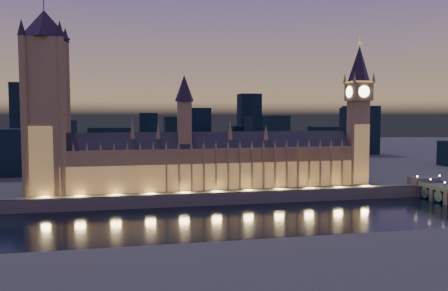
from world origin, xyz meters
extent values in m
plane|color=black|center=(0.00, 0.00, 0.00)|extent=(2000.00, 2000.00, 0.00)
cube|color=#404A3A|center=(0.00, 520.00, 4.00)|extent=(2000.00, 960.00, 8.00)
cube|color=#574C4B|center=(0.00, 41.00, 4.00)|extent=(2000.00, 2.50, 8.00)
cube|color=#8F6F4A|center=(-1.19, 62.00, 22.00)|extent=(200.33, 23.68, 28.00)
cube|color=tan|center=(-1.19, 51.75, 17.00)|extent=(200.00, 0.50, 18.00)
cube|color=black|center=(-1.19, 62.00, 39.00)|extent=(200.27, 19.95, 16.26)
cube|color=#8F6F4A|center=(-21.19, 62.00, 52.00)|extent=(9.00, 9.00, 32.00)
cone|color=black|center=(-21.19, 62.00, 77.00)|extent=(13.00, 13.00, 18.00)
cube|color=#8F6F4A|center=(-101.19, 51.40, 22.00)|extent=(1.20, 1.20, 28.00)
cone|color=#8F6F4A|center=(-101.19, 52.00, 39.00)|extent=(2.00, 2.00, 6.00)
cube|color=#8F6F4A|center=(-92.85, 51.40, 22.00)|extent=(1.20, 1.20, 28.00)
cone|color=#8F6F4A|center=(-92.85, 52.00, 39.00)|extent=(2.00, 2.00, 6.00)
cube|color=#8F6F4A|center=(-84.52, 51.40, 22.00)|extent=(1.20, 1.20, 28.00)
cone|color=#8F6F4A|center=(-84.52, 52.00, 39.00)|extent=(2.00, 2.00, 6.00)
cube|color=#8F6F4A|center=(-76.19, 51.40, 22.00)|extent=(1.20, 1.20, 28.00)
cone|color=#8F6F4A|center=(-76.19, 52.00, 39.00)|extent=(2.00, 2.00, 6.00)
cube|color=#8F6F4A|center=(-67.85, 51.40, 22.00)|extent=(1.20, 1.20, 28.00)
cone|color=#8F6F4A|center=(-67.85, 52.00, 39.00)|extent=(2.00, 2.00, 6.00)
cube|color=#8F6F4A|center=(-59.52, 51.40, 22.00)|extent=(1.20, 1.20, 28.00)
cone|color=#8F6F4A|center=(-59.52, 52.00, 39.00)|extent=(2.00, 2.00, 6.00)
cube|color=#8F6F4A|center=(-51.19, 51.40, 22.00)|extent=(1.20, 1.20, 28.00)
cone|color=#8F6F4A|center=(-51.19, 52.00, 39.00)|extent=(2.00, 2.00, 6.00)
cube|color=#8F6F4A|center=(-42.85, 51.40, 22.00)|extent=(1.20, 1.20, 28.00)
cone|color=#8F6F4A|center=(-42.85, 52.00, 39.00)|extent=(2.00, 2.00, 6.00)
cube|color=#8F6F4A|center=(-34.52, 51.40, 22.00)|extent=(1.20, 1.20, 28.00)
cone|color=#8F6F4A|center=(-34.52, 52.00, 39.00)|extent=(2.00, 2.00, 6.00)
cube|color=#8F6F4A|center=(-26.19, 51.40, 22.00)|extent=(1.20, 1.20, 28.00)
cone|color=#8F6F4A|center=(-26.19, 52.00, 39.00)|extent=(2.00, 2.00, 6.00)
cube|color=#8F6F4A|center=(-17.85, 51.40, 22.00)|extent=(1.20, 1.20, 28.00)
cone|color=#8F6F4A|center=(-17.85, 52.00, 39.00)|extent=(2.00, 2.00, 6.00)
cube|color=#8F6F4A|center=(-9.52, 51.40, 22.00)|extent=(1.20, 1.20, 28.00)
cone|color=#8F6F4A|center=(-9.52, 52.00, 39.00)|extent=(2.00, 2.00, 6.00)
cube|color=#8F6F4A|center=(-1.19, 51.40, 22.00)|extent=(1.20, 1.20, 28.00)
cone|color=#8F6F4A|center=(-1.19, 52.00, 39.00)|extent=(2.00, 2.00, 6.00)
cube|color=#8F6F4A|center=(7.15, 51.40, 22.00)|extent=(1.20, 1.20, 28.00)
cone|color=#8F6F4A|center=(7.15, 52.00, 39.00)|extent=(2.00, 2.00, 6.00)
cube|color=#8F6F4A|center=(15.48, 51.40, 22.00)|extent=(1.20, 1.20, 28.00)
cone|color=#8F6F4A|center=(15.48, 52.00, 39.00)|extent=(2.00, 2.00, 6.00)
cube|color=#8F6F4A|center=(23.81, 51.40, 22.00)|extent=(1.20, 1.20, 28.00)
cone|color=#8F6F4A|center=(23.81, 52.00, 39.00)|extent=(2.00, 2.00, 6.00)
cube|color=#8F6F4A|center=(32.15, 51.40, 22.00)|extent=(1.20, 1.20, 28.00)
cone|color=#8F6F4A|center=(32.15, 52.00, 39.00)|extent=(2.00, 2.00, 6.00)
cube|color=#8F6F4A|center=(40.48, 51.40, 22.00)|extent=(1.20, 1.20, 28.00)
cone|color=#8F6F4A|center=(40.48, 52.00, 39.00)|extent=(2.00, 2.00, 6.00)
cube|color=#8F6F4A|center=(48.81, 51.40, 22.00)|extent=(1.20, 1.20, 28.00)
cone|color=#8F6F4A|center=(48.81, 52.00, 39.00)|extent=(2.00, 2.00, 6.00)
cube|color=#8F6F4A|center=(57.15, 51.40, 22.00)|extent=(1.20, 1.20, 28.00)
cone|color=#8F6F4A|center=(57.15, 52.00, 39.00)|extent=(2.00, 2.00, 6.00)
cube|color=#8F6F4A|center=(65.48, 51.40, 22.00)|extent=(1.20, 1.20, 28.00)
cone|color=#8F6F4A|center=(65.48, 52.00, 39.00)|extent=(2.00, 2.00, 6.00)
cube|color=#8F6F4A|center=(73.81, 51.40, 22.00)|extent=(1.20, 1.20, 28.00)
cone|color=#8F6F4A|center=(73.81, 52.00, 39.00)|extent=(2.00, 2.00, 6.00)
cube|color=#8F6F4A|center=(82.15, 51.40, 22.00)|extent=(1.20, 1.20, 28.00)
cone|color=#8F6F4A|center=(82.15, 52.00, 39.00)|extent=(2.00, 2.00, 6.00)
cube|color=#8F6F4A|center=(90.48, 51.40, 22.00)|extent=(1.20, 1.20, 28.00)
cone|color=#8F6F4A|center=(90.48, 52.00, 39.00)|extent=(2.00, 2.00, 6.00)
cube|color=#8F6F4A|center=(98.81, 51.40, 22.00)|extent=(1.20, 1.20, 28.00)
cone|color=#8F6F4A|center=(98.81, 52.00, 39.00)|extent=(2.00, 2.00, 6.00)
cone|color=#8F6F4A|center=(-56.19, 62.00, 49.00)|extent=(4.40, 4.40, 18.00)
cone|color=#8F6F4A|center=(-39.19, 62.00, 47.00)|extent=(4.40, 4.40, 14.00)
cone|color=#8F6F4A|center=(10.81, 62.00, 48.00)|extent=(4.40, 4.40, 16.00)
cone|color=#8F6F4A|center=(36.81, 62.00, 46.00)|extent=(4.40, 4.40, 12.00)
cube|color=#8F6F4A|center=(-110.00, 62.00, 57.52)|extent=(23.64, 23.64, 99.04)
cube|color=tan|center=(-110.00, 50.80, 30.00)|extent=(22.00, 0.50, 44.00)
cone|color=black|center=(-110.00, 62.00, 116.04)|extent=(31.68, 31.68, 18.00)
cylinder|color=black|center=(-110.00, 62.00, 131.04)|extent=(0.50, 0.50, 12.00)
cylinder|color=#8F6F4A|center=(-121.00, 51.00, 57.52)|extent=(4.40, 4.40, 99.04)
cone|color=black|center=(-121.00, 51.00, 112.04)|extent=(5.20, 5.20, 10.00)
cylinder|color=#8F6F4A|center=(-121.00, 73.00, 57.52)|extent=(4.40, 4.40, 99.04)
cone|color=black|center=(-121.00, 73.00, 112.04)|extent=(5.20, 5.20, 10.00)
cylinder|color=#8F6F4A|center=(-99.00, 51.00, 57.52)|extent=(4.40, 4.40, 99.04)
cone|color=black|center=(-99.00, 51.00, 112.04)|extent=(5.20, 5.20, 10.00)
cylinder|color=#8F6F4A|center=(-99.00, 73.00, 57.52)|extent=(4.40, 4.40, 99.04)
cone|color=black|center=(-99.00, 73.00, 112.04)|extent=(5.20, 5.20, 10.00)
cube|color=#8F6F4A|center=(108.00, 62.00, 38.61)|extent=(12.71, 12.71, 61.22)
cube|color=tan|center=(108.00, 55.80, 30.00)|extent=(12.00, 0.50, 44.00)
cube|color=#8F6F4A|center=(108.00, 62.00, 75.76)|extent=(15.00, 15.00, 13.07)
cube|color=#F2C64C|center=(108.00, 62.00, 82.90)|extent=(15.75, 15.75, 1.20)
cone|color=black|center=(108.00, 62.00, 96.50)|extent=(18.00, 18.00, 26.00)
sphere|color=#F2C64C|center=(108.00, 62.00, 111.00)|extent=(2.80, 2.80, 2.80)
cylinder|color=#F2C64C|center=(108.00, 62.00, 113.50)|extent=(0.40, 0.40, 5.00)
cylinder|color=#FFF2BF|center=(108.00, 54.25, 75.76)|extent=(8.40, 0.50, 8.40)
cylinder|color=#FFF2BF|center=(108.00, 69.75, 75.76)|extent=(8.40, 0.50, 8.40)
cylinder|color=#FFF2BF|center=(100.25, 62.00, 75.76)|extent=(0.50, 8.40, 8.40)
cylinder|color=#FFF2BF|center=(115.75, 62.00, 75.76)|extent=(0.50, 8.40, 8.40)
cone|color=#8F6F4A|center=(100.50, 54.50, 86.30)|extent=(2.60, 2.60, 8.00)
cone|color=#8F6F4A|center=(100.50, 69.50, 86.30)|extent=(2.60, 2.60, 8.00)
cone|color=#8F6F4A|center=(115.50, 54.50, 86.30)|extent=(2.60, 2.60, 8.00)
cone|color=#8F6F4A|center=(115.50, 69.50, 86.30)|extent=(2.60, 2.60, 8.00)
cube|color=#574C4B|center=(152.05, 45.00, 8.75)|extent=(18.86, 12.00, 9.50)
cylinder|color=black|center=(143.02, 11.43, 12.70)|extent=(0.30, 0.30, 4.40)
sphere|color=#FFD88C|center=(143.02, 11.43, 15.00)|extent=(1.00, 1.00, 1.00)
cube|color=#574C4B|center=(152.05, 25.71, 4.35)|extent=(16.97, 4.00, 9.50)
cylinder|color=black|center=(143.02, 25.71, 12.70)|extent=(0.30, 0.30, 4.40)
sphere|color=#FFD88C|center=(143.02, 25.71, 15.00)|extent=(1.00, 1.00, 1.00)
cube|color=#574C4B|center=(152.05, 40.00, 4.35)|extent=(16.97, 4.00, 9.50)
cylinder|color=black|center=(143.02, 40.00, 12.70)|extent=(0.30, 0.30, 4.40)
sphere|color=#FFD88C|center=(143.02, 40.00, 15.00)|extent=(1.00, 1.00, 1.00)
cylinder|color=black|center=(161.07, 40.00, 12.70)|extent=(0.30, 0.30, 4.40)
sphere|color=#FFD88C|center=(161.07, 40.00, 15.00)|extent=(1.00, 1.00, 1.00)
cylinder|color=#3D5558|center=(152.05, 32.86, 4.70)|extent=(16.59, 8.00, 8.00)
cube|color=black|center=(39.97, 130.59, 17.40)|extent=(19.03, 19.80, 18.79)
cube|color=black|center=(232.31, 284.12, 39.24)|extent=(42.59, 22.95, 62.48)
cube|color=black|center=(70.97, 142.01, 33.13)|extent=(19.65, 20.18, 50.25)
cube|color=black|center=(70.37, 287.29, 26.72)|extent=(19.44, 30.73, 37.43)
cube|color=black|center=(16.50, 293.60, 37.72)|extent=(37.76, 19.44, 59.43)
cube|color=black|center=(-40.74, 249.55, 34.49)|extent=(18.99, 34.57, 52.98)
cube|color=black|center=(-18.35, 157.00, 32.59)|extent=(21.11, 25.14, 49.19)
cube|color=black|center=(-76.02, 168.67, 27.82)|extent=(38.19, 23.57, 39.65)
cube|color=black|center=(160.90, 282.97, 19.05)|extent=(43.78, 39.06, 22.10)
cube|color=black|center=(-136.50, 315.96, 30.27)|extent=(19.72, 40.72, 44.55)
cube|color=black|center=(14.49, 279.78, 22.33)|extent=(44.53, 36.65, 28.66)
cube|color=black|center=(-23.08, 299.85, 18.89)|extent=(40.45, 27.15, 21.78)
cube|color=black|center=(-130.76, 158.07, 23.37)|extent=(24.19, 23.03, 30.75)
cube|color=black|center=(-161.40, 156.99, 27.60)|extent=(32.48, 30.77, 39.20)
cube|color=black|center=(83.46, 245.55, 32.92)|extent=(24.63, 41.01, 49.84)
cube|color=black|center=(-163.29, 260.53, 26.40)|extent=(18.33, 34.81, 36.79)
cube|color=black|center=(39.62, 174.58, 19.37)|extent=(44.15, 42.43, 22.75)
cube|color=black|center=(140.07, 189.31, 27.36)|extent=(30.39, 22.61, 38.72)
cube|color=black|center=(181.39, 259.49, 23.52)|extent=(28.33, 19.81, 31.03)
cube|color=black|center=(136.90, 170.48, 19.78)|extent=(24.83, 31.49, 23.56)
cube|color=black|center=(124.46, 301.59, 31.27)|extent=(19.19, 29.53, 46.54)
cube|color=black|center=(-179.04, 300.00, 51.68)|extent=(26.00, 26.00, 87.36)
cube|color=black|center=(86.71, 300.00, 46.66)|extent=(26.00, 26.00, 77.32)
cube|color=black|center=(229.23, 300.00, 38.30)|extent=(26.00, 26.00, 60.60)
camera|label=1|loc=(-53.46, -236.04, 58.76)|focal=35.00mm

